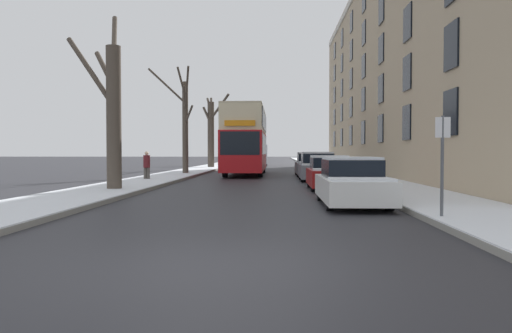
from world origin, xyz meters
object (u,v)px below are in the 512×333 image
(street_sign_post, at_px, (442,161))
(parked_car_1, at_px, (329,174))
(bare_tree_left_0, at_px, (112,110))
(parked_car_2, at_px, (317,168))
(oncoming_van, at_px, (258,155))
(double_decker_bus, at_px, (246,138))
(bare_tree_left_2, at_px, (211,131))
(bare_tree_left_1, at_px, (184,122))
(bare_tree_left_3, at_px, (227,137))
(pedestrian_left_sidewalk, at_px, (147,165))
(parked_car_0, at_px, (352,183))
(parked_car_3, at_px, (310,165))

(street_sign_post, bearing_deg, parked_car_1, 98.10)
(parked_car_1, bearing_deg, bare_tree_left_0, -167.45)
(bare_tree_left_0, distance_m, parked_car_2, 11.93)
(oncoming_van, bearing_deg, double_decker_bus, -89.90)
(parked_car_1, bearing_deg, bare_tree_left_2, 107.95)
(bare_tree_left_1, bearing_deg, parked_car_2, -35.18)
(bare_tree_left_3, height_order, parked_car_2, bare_tree_left_3)
(parked_car_2, height_order, pedestrian_left_sidewalk, pedestrian_left_sidewalk)
(double_decker_bus, relative_size, parked_car_2, 2.63)
(double_decker_bus, relative_size, oncoming_van, 2.14)
(bare_tree_left_3, height_order, parked_car_0, bare_tree_left_3)
(parked_car_1, xyz_separation_m, parked_car_3, (0.00, 11.70, 0.05))
(parked_car_0, distance_m, pedestrian_left_sidewalk, 14.19)
(parked_car_2, bearing_deg, bare_tree_left_1, 144.82)
(bare_tree_left_2, xyz_separation_m, parked_car_1, (8.29, -25.58, -2.84))
(bare_tree_left_3, relative_size, parked_car_2, 1.55)
(bare_tree_left_1, bearing_deg, double_decker_bus, 16.68)
(pedestrian_left_sidewalk, xyz_separation_m, street_sign_post, (10.29, -14.67, 0.47))
(bare_tree_left_1, xyz_separation_m, bare_tree_left_2, (-0.02, 13.56, -0.05))
(bare_tree_left_2, bearing_deg, bare_tree_left_0, -90.30)
(bare_tree_left_2, height_order, bare_tree_left_3, bare_tree_left_2)
(parked_car_3, xyz_separation_m, street_sign_post, (1.39, -21.47, 0.64))
(bare_tree_left_2, height_order, parked_car_0, bare_tree_left_2)
(bare_tree_left_0, bearing_deg, parked_car_2, 43.78)
(bare_tree_left_2, height_order, double_decker_bus, bare_tree_left_2)
(bare_tree_left_1, bearing_deg, street_sign_post, -66.11)
(parked_car_3, xyz_separation_m, pedestrian_left_sidewalk, (-8.90, -6.80, 0.17))
(bare_tree_left_1, relative_size, parked_car_0, 1.55)
(parked_car_3, bearing_deg, street_sign_post, -86.30)
(parked_car_2, bearing_deg, bare_tree_left_2, 113.15)
(double_decker_bus, relative_size, pedestrian_left_sidewalk, 7.14)
(oncoming_van, bearing_deg, bare_tree_left_2, -114.79)
(bare_tree_left_3, relative_size, parked_car_3, 1.47)
(bare_tree_left_1, height_order, bare_tree_left_3, bare_tree_left_1)
(bare_tree_left_3, xyz_separation_m, parked_car_1, (8.22, -38.90, -2.66))
(parked_car_0, relative_size, oncoming_van, 0.87)
(bare_tree_left_3, height_order, oncoming_van, bare_tree_left_3)
(bare_tree_left_1, bearing_deg, bare_tree_left_0, -90.68)
(parked_car_2, height_order, oncoming_van, oncoming_van)
(bare_tree_left_0, distance_m, bare_tree_left_3, 40.78)
(bare_tree_left_1, distance_m, parked_car_1, 14.88)
(pedestrian_left_sidewalk, bearing_deg, bare_tree_left_1, -101.42)
(bare_tree_left_3, height_order, double_decker_bus, bare_tree_left_3)
(parked_car_0, xyz_separation_m, parked_car_3, (0.00, 17.85, 0.05))
(bare_tree_left_2, bearing_deg, parked_car_3, -59.17)
(bare_tree_left_2, bearing_deg, bare_tree_left_3, 89.70)
(parked_car_1, height_order, parked_car_3, parked_car_3)
(bare_tree_left_2, bearing_deg, pedestrian_left_sidewalk, -91.70)
(double_decker_bus, bearing_deg, bare_tree_left_0, -105.41)
(parked_car_2, bearing_deg, parked_car_3, 90.00)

